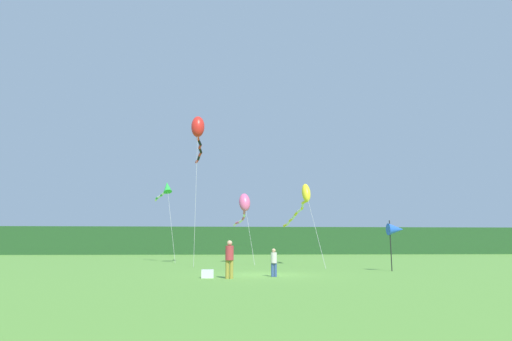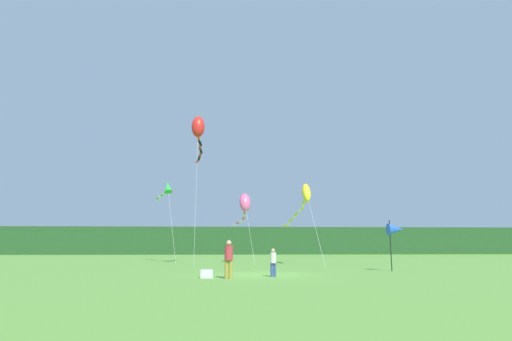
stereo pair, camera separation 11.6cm
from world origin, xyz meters
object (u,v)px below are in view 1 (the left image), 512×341
kite_red (198,130)px  kite_yellow (303,199)px  kite_green (166,189)px  cooler_box (208,274)px  person_adult (229,257)px  person_child (274,261)px  banner_flag_pole (396,230)px  kite_rainbow (244,204)px

kite_red → kite_yellow: (8.12, 0.25, -5.30)m
kite_green → kite_red: kite_red is taller
cooler_box → kite_yellow: size_ratio=0.05×
kite_green → kite_yellow: (11.25, -5.81, -1.46)m
cooler_box → person_adult: bearing=-23.4°
person_adult → person_child: (2.10, 1.01, -0.21)m
cooler_box → banner_flag_pole: banner_flag_pole is taller
kite_yellow → kite_rainbow: bearing=144.6°
person_adult → kite_red: (-2.42, 12.62, 9.28)m
cooler_box → kite_rainbow: 16.40m
person_child → banner_flag_pole: (7.52, 3.83, 1.61)m
person_child → cooler_box: bearing=-169.3°
cooler_box → banner_flag_pole: bearing=22.6°
kite_red → kite_rainbow: kite_red is taller
person_child → kite_green: 20.07m
kite_yellow → kite_rainbow: size_ratio=1.49×
kite_rainbow → person_child: bearing=-87.0°
banner_flag_pole → kite_green: size_ratio=0.40×
kite_green → kite_rainbow: size_ratio=0.95×
banner_flag_pole → kite_green: kite_green is taller
kite_yellow → person_child: bearing=-106.9°
person_adult → person_child: person_adult is taller
person_adult → kite_red: size_ratio=0.15×
person_child → cooler_box: size_ratio=2.39×
kite_yellow → kite_red: bearing=-178.2°
kite_green → kite_red: bearing=-62.7°
person_child → kite_yellow: bearing=73.1°
person_adult → kite_rainbow: 16.50m
banner_flag_pole → kite_rainbow: size_ratio=0.38×
person_adult → kite_red: 15.85m
banner_flag_pole → kite_yellow: 9.31m
kite_green → kite_yellow: size_ratio=0.64×
person_adult → kite_yellow: 14.63m
kite_rainbow → kite_green: bearing=158.7°
cooler_box → kite_yellow: kite_yellow is taller
person_adult → kite_green: size_ratio=0.24×
person_child → kite_red: (-4.52, 11.61, 9.49)m
person_adult → banner_flag_pole: size_ratio=0.58×
banner_flag_pole → kite_green: 20.93m
person_adult → kite_yellow: (5.70, 12.87, 3.98)m
person_adult → kite_rainbow: (1.30, 16.00, 3.84)m
kite_rainbow → kite_yellow: bearing=-35.4°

